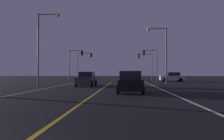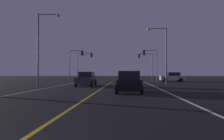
{
  "view_description": "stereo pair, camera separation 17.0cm",
  "coord_description": "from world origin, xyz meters",
  "px_view_note": "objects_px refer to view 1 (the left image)",
  "views": [
    {
      "loc": [
        2.17,
        -1.75,
        1.53
      ],
      "look_at": [
        0.21,
        27.57,
        2.05
      ],
      "focal_mm": 29.05,
      "sensor_mm": 36.0,
      "label": 1
    },
    {
      "loc": [
        2.34,
        -1.75,
        1.53
      ],
      "look_at": [
        0.21,
        27.57,
        2.05
      ],
      "focal_mm": 29.05,
      "sensor_mm": 36.0,
      "label": 2
    }
  ],
  "objects_px": {
    "car_oncoming": "(87,79)",
    "traffic_light_far_left": "(84,60)",
    "traffic_light_near_left": "(76,59)",
    "car_lead_same_lane": "(130,82)",
    "traffic_light_near_right": "(150,58)",
    "traffic_light_far_right": "(145,61)",
    "street_lamp_left_mid": "(43,40)",
    "street_lamp_right_far": "(161,48)",
    "car_crossing_side": "(172,77)"
  },
  "relations": [
    {
      "from": "traffic_light_near_left",
      "to": "traffic_light_near_right",
      "type": "bearing_deg",
      "value": 0.0
    },
    {
      "from": "car_oncoming",
      "to": "car_crossing_side",
      "type": "relative_size",
      "value": 1.0
    },
    {
      "from": "car_oncoming",
      "to": "car_lead_same_lane",
      "type": "distance_m",
      "value": 8.6
    },
    {
      "from": "car_oncoming",
      "to": "traffic_light_far_left",
      "type": "relative_size",
      "value": 0.73
    },
    {
      "from": "car_lead_same_lane",
      "to": "car_oncoming",
      "type": "bearing_deg",
      "value": 35.3
    },
    {
      "from": "street_lamp_right_far",
      "to": "car_oncoming",
      "type": "bearing_deg",
      "value": 19.15
    },
    {
      "from": "car_crossing_side",
      "to": "traffic_light_far_right",
      "type": "distance_m",
      "value": 7.09
    },
    {
      "from": "street_lamp_left_mid",
      "to": "car_crossing_side",
      "type": "bearing_deg",
      "value": 36.56
    },
    {
      "from": "car_crossing_side",
      "to": "street_lamp_right_far",
      "type": "xyz_separation_m",
      "value": [
        -3.78,
        -9.18,
        4.18
      ]
    },
    {
      "from": "traffic_light_far_left",
      "to": "car_oncoming",
      "type": "bearing_deg",
      "value": -76.34
    },
    {
      "from": "traffic_light_near_left",
      "to": "traffic_light_far_left",
      "type": "height_order",
      "value": "traffic_light_far_left"
    },
    {
      "from": "traffic_light_near_right",
      "to": "traffic_light_near_left",
      "type": "xyz_separation_m",
      "value": [
        -13.68,
        0.0,
        0.03
      ]
    },
    {
      "from": "car_oncoming",
      "to": "traffic_light_far_left",
      "type": "bearing_deg",
      "value": -166.34
    },
    {
      "from": "street_lamp_right_far",
      "to": "traffic_light_near_right",
      "type": "bearing_deg",
      "value": -87.31
    },
    {
      "from": "car_crossing_side",
      "to": "traffic_light_far_left",
      "type": "height_order",
      "value": "traffic_light_far_left"
    },
    {
      "from": "car_lead_same_lane",
      "to": "traffic_light_near_left",
      "type": "xyz_separation_m",
      "value": [
        -9.43,
        18.47,
        3.43
      ]
    },
    {
      "from": "car_crossing_side",
      "to": "street_lamp_left_mid",
      "type": "height_order",
      "value": "street_lamp_left_mid"
    },
    {
      "from": "car_oncoming",
      "to": "traffic_light_near_left",
      "type": "relative_size",
      "value": 0.74
    },
    {
      "from": "car_oncoming",
      "to": "street_lamp_left_mid",
      "type": "distance_m",
      "value": 6.87
    },
    {
      "from": "car_crossing_side",
      "to": "traffic_light_near_right",
      "type": "height_order",
      "value": "traffic_light_near_right"
    },
    {
      "from": "car_crossing_side",
      "to": "car_lead_same_lane",
      "type": "relative_size",
      "value": 1.0
    },
    {
      "from": "car_oncoming",
      "to": "street_lamp_left_mid",
      "type": "relative_size",
      "value": 0.5
    },
    {
      "from": "traffic_light_far_right",
      "to": "street_lamp_left_mid",
      "type": "bearing_deg",
      "value": 52.3
    },
    {
      "from": "traffic_light_near_right",
      "to": "traffic_light_far_left",
      "type": "height_order",
      "value": "traffic_light_far_left"
    },
    {
      "from": "traffic_light_near_left",
      "to": "street_lamp_right_far",
      "type": "height_order",
      "value": "street_lamp_right_far"
    },
    {
      "from": "street_lamp_left_mid",
      "to": "street_lamp_right_far",
      "type": "height_order",
      "value": "street_lamp_left_mid"
    },
    {
      "from": "car_crossing_side",
      "to": "traffic_light_near_left",
      "type": "relative_size",
      "value": 0.74
    },
    {
      "from": "car_crossing_side",
      "to": "street_lamp_right_far",
      "type": "distance_m",
      "value": 10.77
    },
    {
      "from": "car_oncoming",
      "to": "traffic_light_far_right",
      "type": "xyz_separation_m",
      "value": [
        8.98,
        16.95,
        3.36
      ]
    },
    {
      "from": "traffic_light_near_right",
      "to": "car_oncoming",
      "type": "bearing_deg",
      "value": 51.14
    },
    {
      "from": "car_lead_same_lane",
      "to": "traffic_light_near_left",
      "type": "bearing_deg",
      "value": 27.05
    },
    {
      "from": "traffic_light_far_right",
      "to": "street_lamp_left_mid",
      "type": "xyz_separation_m",
      "value": [
        -13.94,
        -18.03,
        1.27
      ]
    },
    {
      "from": "car_lead_same_lane",
      "to": "traffic_light_far_right",
      "type": "relative_size",
      "value": 0.76
    },
    {
      "from": "traffic_light_far_left",
      "to": "traffic_light_near_left",
      "type": "bearing_deg",
      "value": -93.54
    },
    {
      "from": "car_oncoming",
      "to": "car_crossing_side",
      "type": "height_order",
      "value": "same"
    },
    {
      "from": "car_crossing_side",
      "to": "traffic_light_far_left",
      "type": "distance_m",
      "value": 18.4
    },
    {
      "from": "traffic_light_far_right",
      "to": "car_lead_same_lane",
      "type": "bearing_deg",
      "value": 80.5
    },
    {
      "from": "traffic_light_near_right",
      "to": "traffic_light_near_left",
      "type": "height_order",
      "value": "traffic_light_near_left"
    },
    {
      "from": "traffic_light_far_right",
      "to": "traffic_light_far_left",
      "type": "distance_m",
      "value": 13.1
    },
    {
      "from": "traffic_light_far_right",
      "to": "street_lamp_right_far",
      "type": "xyz_separation_m",
      "value": [
        0.62,
        -13.61,
        0.82
      ]
    },
    {
      "from": "car_oncoming",
      "to": "traffic_light_far_right",
      "type": "distance_m",
      "value": 19.47
    },
    {
      "from": "street_lamp_right_far",
      "to": "car_crossing_side",
      "type": "bearing_deg",
      "value": -112.37
    },
    {
      "from": "car_lead_same_lane",
      "to": "street_lamp_left_mid",
      "type": "height_order",
      "value": "street_lamp_left_mid"
    },
    {
      "from": "car_crossing_side",
      "to": "car_lead_same_lane",
      "type": "distance_m",
      "value": 21.27
    },
    {
      "from": "car_oncoming",
      "to": "car_lead_same_lane",
      "type": "bearing_deg",
      "value": 35.3
    },
    {
      "from": "traffic_light_far_right",
      "to": "traffic_light_near_right",
      "type": "bearing_deg",
      "value": 92.52
    },
    {
      "from": "car_oncoming",
      "to": "traffic_light_near_right",
      "type": "relative_size",
      "value": 0.75
    },
    {
      "from": "car_oncoming",
      "to": "street_lamp_left_mid",
      "type": "height_order",
      "value": "street_lamp_left_mid"
    },
    {
      "from": "traffic_light_near_left",
      "to": "traffic_light_far_right",
      "type": "relative_size",
      "value": 1.02
    },
    {
      "from": "traffic_light_near_left",
      "to": "street_lamp_right_far",
      "type": "relative_size",
      "value": 0.74
    }
  ]
}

